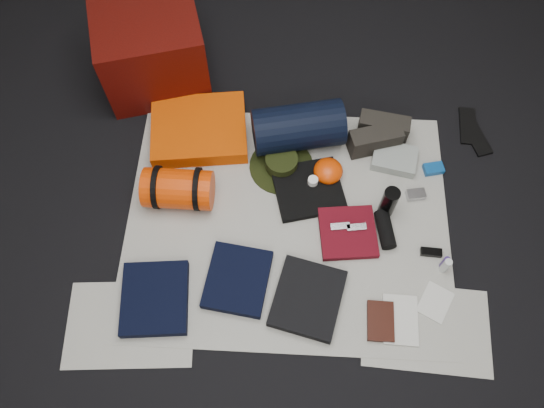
{
  "coord_description": "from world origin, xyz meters",
  "views": [
    {
      "loc": [
        -0.02,
        -1.1,
        2.42
      ],
      "look_at": [
        -0.08,
        0.05,
        0.1
      ],
      "focal_mm": 35.0,
      "sensor_mm": 36.0,
      "label": 1
    }
  ],
  "objects_px": {
    "red_cabinet": "(152,52)",
    "sleeping_pad": "(199,130)",
    "paperback_book": "(380,321)",
    "compact_camera": "(416,195)",
    "water_bottle": "(389,202)",
    "navy_duffel": "(298,127)",
    "stuff_sack": "(178,189)"
  },
  "relations": [
    {
      "from": "stuff_sack",
      "to": "compact_camera",
      "type": "xyz_separation_m",
      "value": [
        1.19,
        0.07,
        -0.08
      ]
    },
    {
      "from": "stuff_sack",
      "to": "compact_camera",
      "type": "distance_m",
      "value": 1.2
    },
    {
      "from": "sleeping_pad",
      "to": "water_bottle",
      "type": "height_order",
      "value": "water_bottle"
    },
    {
      "from": "red_cabinet",
      "to": "sleeping_pad",
      "type": "relative_size",
      "value": 1.08
    },
    {
      "from": "sleeping_pad",
      "to": "red_cabinet",
      "type": "bearing_deg",
      "value": 126.59
    },
    {
      "from": "stuff_sack",
      "to": "paperback_book",
      "type": "distance_m",
      "value": 1.15
    },
    {
      "from": "red_cabinet",
      "to": "navy_duffel",
      "type": "xyz_separation_m",
      "value": [
        0.8,
        -0.38,
        -0.1
      ]
    },
    {
      "from": "red_cabinet",
      "to": "paperback_book",
      "type": "distance_m",
      "value": 1.82
    },
    {
      "from": "red_cabinet",
      "to": "sleeping_pad",
      "type": "xyz_separation_m",
      "value": [
        0.27,
        -0.37,
        -0.17
      ]
    },
    {
      "from": "stuff_sack",
      "to": "paperback_book",
      "type": "bearing_deg",
      "value": -30.72
    },
    {
      "from": "water_bottle",
      "to": "compact_camera",
      "type": "relative_size",
      "value": 2.12
    },
    {
      "from": "navy_duffel",
      "to": "paperback_book",
      "type": "bearing_deg",
      "value": -79.21
    },
    {
      "from": "paperback_book",
      "to": "navy_duffel",
      "type": "bearing_deg",
      "value": 114.12
    },
    {
      "from": "stuff_sack",
      "to": "paperback_book",
      "type": "relative_size",
      "value": 1.84
    },
    {
      "from": "compact_camera",
      "to": "paperback_book",
      "type": "height_order",
      "value": "compact_camera"
    },
    {
      "from": "red_cabinet",
      "to": "sleeping_pad",
      "type": "bearing_deg",
      "value": -69.38
    },
    {
      "from": "water_bottle",
      "to": "navy_duffel",
      "type": "bearing_deg",
      "value": 138.6
    },
    {
      "from": "red_cabinet",
      "to": "stuff_sack",
      "type": "distance_m",
      "value": 0.8
    },
    {
      "from": "compact_camera",
      "to": "water_bottle",
      "type": "bearing_deg",
      "value": -159.82
    },
    {
      "from": "stuff_sack",
      "to": "water_bottle",
      "type": "relative_size",
      "value": 1.73
    },
    {
      "from": "red_cabinet",
      "to": "compact_camera",
      "type": "distance_m",
      "value": 1.58
    },
    {
      "from": "sleeping_pad",
      "to": "water_bottle",
      "type": "distance_m",
      "value": 1.07
    },
    {
      "from": "red_cabinet",
      "to": "water_bottle",
      "type": "relative_size",
      "value": 2.76
    },
    {
      "from": "water_bottle",
      "to": "red_cabinet",
      "type": "bearing_deg",
      "value": 148.12
    },
    {
      "from": "stuff_sack",
      "to": "compact_camera",
      "type": "bearing_deg",
      "value": 3.35
    },
    {
      "from": "compact_camera",
      "to": "red_cabinet",
      "type": "bearing_deg",
      "value": 144.17
    },
    {
      "from": "red_cabinet",
      "to": "compact_camera",
      "type": "xyz_separation_m",
      "value": [
        1.41,
        -0.69,
        -0.2
      ]
    },
    {
      "from": "red_cabinet",
      "to": "compact_camera",
      "type": "relative_size",
      "value": 5.86
    },
    {
      "from": "red_cabinet",
      "to": "paperback_book",
      "type": "relative_size",
      "value": 2.93
    },
    {
      "from": "navy_duffel",
      "to": "red_cabinet",
      "type": "bearing_deg",
      "value": 142.58
    },
    {
      "from": "sleeping_pad",
      "to": "paperback_book",
      "type": "height_order",
      "value": "sleeping_pad"
    },
    {
      "from": "stuff_sack",
      "to": "compact_camera",
      "type": "relative_size",
      "value": 3.67
    }
  ]
}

